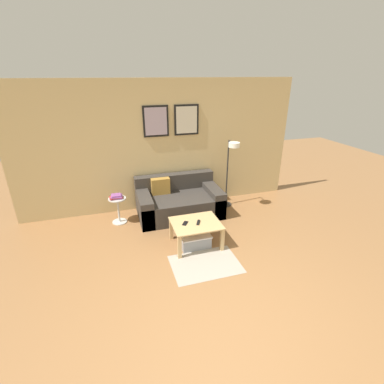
{
  "coord_description": "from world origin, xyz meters",
  "views": [
    {
      "loc": [
        -1.0,
        -2.04,
        2.63
      ],
      "look_at": [
        0.21,
        1.91,
        0.85
      ],
      "focal_mm": 26.0,
      "sensor_mm": 36.0,
      "label": 1
    }
  ],
  "objects": [
    {
      "name": "side_table",
      "position": [
        -0.96,
        2.81,
        0.3
      ],
      "size": [
        0.32,
        0.32,
        0.5
      ],
      "color": "silver",
      "rests_on": "ground_plane"
    },
    {
      "name": "cell_phone",
      "position": [
        0.03,
        1.71,
        0.41
      ],
      "size": [
        0.13,
        0.15,
        0.01
      ],
      "primitive_type": "cube",
      "rotation": [
        0.0,
        0.0,
        -0.59
      ],
      "color": "black",
      "rests_on": "coffee_table"
    },
    {
      "name": "area_rug",
      "position": [
        0.18,
        1.13,
        0.0
      ],
      "size": [
        1.01,
        0.71,
        0.01
      ],
      "primitive_type": "cube",
      "color": "#A39989",
      "rests_on": "ground_plane"
    },
    {
      "name": "remote_control",
      "position": [
        0.24,
        1.66,
        0.42
      ],
      "size": [
        0.1,
        0.15,
        0.02
      ],
      "primitive_type": "cube",
      "rotation": [
        0.0,
        0.0,
        -0.46
      ],
      "color": "black",
      "rests_on": "coffee_table"
    },
    {
      "name": "storage_bin",
      "position": [
        0.17,
        1.65,
        0.11
      ],
      "size": [
        0.5,
        0.37,
        0.22
      ],
      "color": "gray",
      "rests_on": "ground_plane"
    },
    {
      "name": "couch",
      "position": [
        0.2,
        2.82,
        0.27
      ],
      "size": [
        1.62,
        0.95,
        0.74
      ],
      "color": "#38332D",
      "rests_on": "ground_plane"
    },
    {
      "name": "wall_back",
      "position": [
        0.0,
        3.32,
        1.28
      ],
      "size": [
        5.6,
        0.09,
        2.55
      ],
      "color": "tan",
      "rests_on": "ground_plane"
    },
    {
      "name": "ground_plane",
      "position": [
        0.0,
        0.0,
        0.0
      ],
      "size": [
        16.0,
        16.0,
        0.0
      ],
      "primitive_type": "plane",
      "color": "olive"
    },
    {
      "name": "coffee_table",
      "position": [
        0.2,
        1.68,
        0.33
      ],
      "size": [
        0.78,
        0.64,
        0.41
      ],
      "color": "tan",
      "rests_on": "ground_plane"
    },
    {
      "name": "floor_lamp",
      "position": [
        1.28,
        2.77,
        1.0
      ],
      "size": [
        0.25,
        0.48,
        1.42
      ],
      "color": "black",
      "rests_on": "ground_plane"
    },
    {
      "name": "book_stack",
      "position": [
        -0.97,
        2.81,
        0.54
      ],
      "size": [
        0.25,
        0.19,
        0.07
      ],
      "color": "#8C4C93",
      "rests_on": "side_table"
    }
  ]
}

